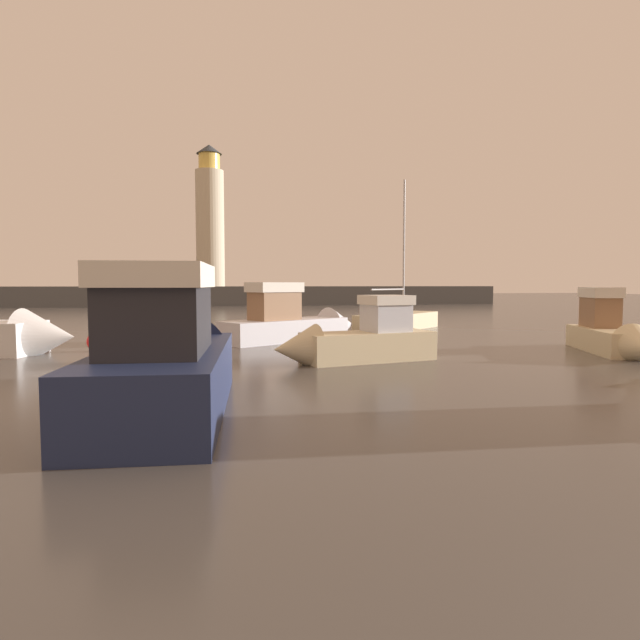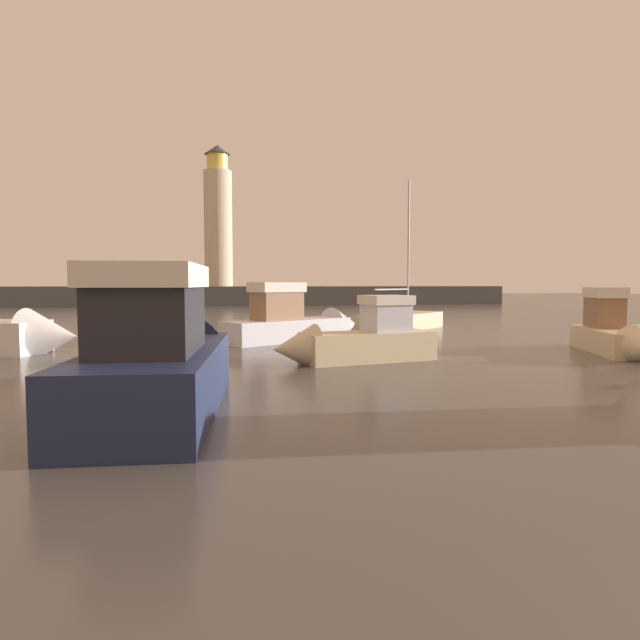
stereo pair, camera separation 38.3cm
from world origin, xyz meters
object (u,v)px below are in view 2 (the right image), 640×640
at_px(lighthouse, 218,220).
at_px(mooring_buoy, 100,341).
at_px(sailboat_moored, 402,321).
at_px(motorboat_4, 167,357).
at_px(motorboat_3, 352,341).
at_px(motorboat_5, 617,334).
at_px(motorboat_1, 301,323).

bearing_deg(lighthouse, mooring_buoy, -96.47).
bearing_deg(sailboat_moored, motorboat_4, -124.48).
relative_size(sailboat_moored, mooring_buoy, 10.98).
distance_m(motorboat_3, sailboat_moored, 13.44).
bearing_deg(mooring_buoy, motorboat_3, -27.86).
relative_size(lighthouse, motorboat_5, 2.80).
xyz_separation_m(motorboat_3, motorboat_4, (-5.64, -5.23, 0.29)).
bearing_deg(motorboat_1, lighthouse, 94.59).
distance_m(motorboat_1, motorboat_3, 7.52).
height_order(motorboat_1, motorboat_5, motorboat_1).
xyz_separation_m(lighthouse, mooring_buoy, (-5.10, -44.99, -10.10)).
bearing_deg(sailboat_moored, motorboat_3, -117.24).
bearing_deg(motorboat_1, mooring_buoy, -162.17).
xyz_separation_m(lighthouse, sailboat_moored, (10.07, -37.81, -9.98)).
xyz_separation_m(lighthouse, motorboat_4, (-1.72, -54.99, -9.48)).
relative_size(lighthouse, motorboat_3, 2.89).
xyz_separation_m(sailboat_moored, mooring_buoy, (-15.18, -7.17, -0.12)).
distance_m(lighthouse, motorboat_3, 50.86).
xyz_separation_m(motorboat_1, sailboat_moored, (6.68, 4.44, -0.31)).
height_order(lighthouse, sailboat_moored, lighthouse).
bearing_deg(mooring_buoy, motorboat_1, 17.83).
xyz_separation_m(motorboat_1, motorboat_4, (-5.11, -12.73, 0.19)).
bearing_deg(motorboat_3, mooring_buoy, 152.14).
xyz_separation_m(motorboat_5, mooring_buoy, (-19.35, 4.82, -0.36)).
bearing_deg(motorboat_1, motorboat_4, -111.86).
distance_m(sailboat_moored, mooring_buoy, 16.79).
bearing_deg(motorboat_5, motorboat_3, 179.71).
height_order(lighthouse, motorboat_5, lighthouse).
bearing_deg(motorboat_5, mooring_buoy, 166.00).
relative_size(lighthouse, sailboat_moored, 1.96).
bearing_deg(lighthouse, motorboat_4, -91.79).
bearing_deg(sailboat_moored, mooring_buoy, -154.70).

